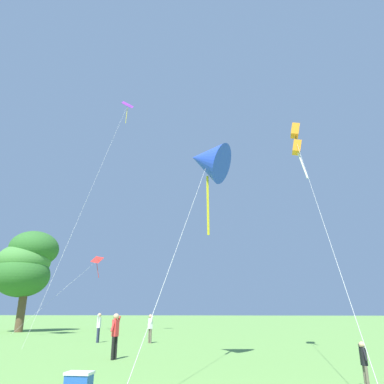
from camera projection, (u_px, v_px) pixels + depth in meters
The scene contains 10 objects.
kite_orange_box at pixel (296, 140), 18.61m from camera, with size 1.07×11.14×11.00m.
kite_blue_delta at pixel (207, 161), 15.17m from camera, with size 2.28×8.58×8.80m.
kite_red_high at pixel (95, 263), 36.99m from camera, with size 4.13×8.31×7.29m.
kite_purple_streamer at pixel (123, 117), 33.22m from camera, with size 1.19×11.38×20.97m.
person_in_blue_jacket at pixel (99, 325), 21.99m from camera, with size 0.23×0.54×1.68m.
person_far_back at pixel (150, 326), 21.59m from camera, with size 0.45×0.39×1.61m.
person_child_small at pixel (364, 360), 8.71m from camera, with size 0.14×0.34×1.06m.
person_foreground_watcher at pixel (115, 331), 14.20m from camera, with size 0.26×0.54×1.69m.
tree_right_cluster at pixel (26, 264), 35.11m from camera, with size 5.50×5.45×9.39m.
picnic_cooler at pixel (79, 382), 8.27m from camera, with size 0.60×0.40×0.44m.
Camera 1 is at (0.22, -5.43, 1.74)m, focal length 34.05 mm.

